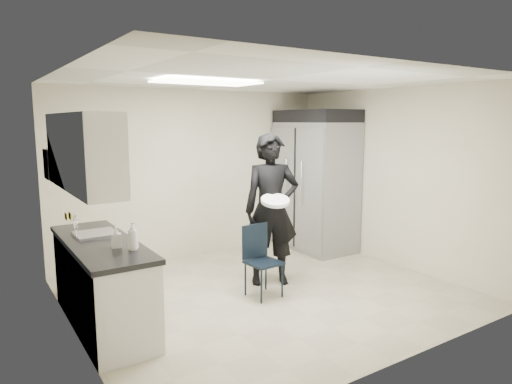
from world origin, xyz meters
TOP-DOWN VIEW (x-y plane):
  - floor at (0.00, 0.00)m, footprint 4.50×4.50m
  - ceiling at (0.00, 0.00)m, footprint 4.50×4.50m
  - back_wall at (0.00, 2.00)m, footprint 4.50×0.00m
  - left_wall at (-2.25, 0.00)m, footprint 0.00×4.00m
  - right_wall at (2.25, 0.00)m, footprint 0.00×4.00m
  - ceiling_panel at (-0.60, 0.40)m, footprint 1.20×0.60m
  - lower_counter at (-1.95, 0.20)m, footprint 0.60×1.90m
  - countertop at (-1.95, 0.20)m, footprint 0.64×1.95m
  - sink at (-1.93, 0.45)m, footprint 0.42×0.40m
  - faucet at (-2.13, 0.45)m, footprint 0.02×0.02m
  - upper_cabinets at (-2.08, 0.20)m, footprint 0.35×1.80m
  - towel_dispenser at (-2.14, 1.35)m, footprint 0.22×0.30m
  - notice_sticker_left at (-2.24, 0.10)m, footprint 0.00×0.12m
  - notice_sticker_right at (-2.24, 0.30)m, footprint 0.00×0.12m
  - commercial_fridge at (1.83, 1.27)m, footprint 0.80×1.35m
  - fridge_compressor at (1.83, 1.27)m, footprint 0.80×1.35m
  - folding_chair at (-0.10, -0.06)m, footprint 0.40×0.40m
  - man_tuxedo at (0.25, 0.29)m, footprint 0.85×0.73m
  - bucket_lid at (0.15, 0.06)m, footprint 0.47×0.47m
  - soap_bottle_a at (-1.77, -0.31)m, footprint 0.13×0.13m
  - soap_bottle_b at (-1.88, -0.14)m, footprint 0.11×0.11m

SIDE VIEW (x-z plane):
  - floor at x=0.00m, z-range 0.00..0.00m
  - folding_chair at x=-0.10m, z-range 0.00..0.85m
  - lower_counter at x=-1.95m, z-range 0.00..0.86m
  - sink at x=-1.93m, z-range 0.80..0.94m
  - countertop at x=-1.95m, z-range 0.86..0.91m
  - man_tuxedo at x=0.25m, z-range 0.00..1.97m
  - soap_bottle_b at x=-1.88m, z-range 0.91..1.12m
  - faucet at x=-2.13m, z-range 0.90..1.14m
  - soap_bottle_a at x=-1.77m, z-range 0.91..1.18m
  - commercial_fridge at x=1.83m, z-range 0.00..2.10m
  - bucket_lid at x=0.15m, z-range 1.13..1.17m
  - notice_sticker_right at x=-2.24m, z-range 1.15..1.21m
  - notice_sticker_left at x=-2.24m, z-range 1.19..1.25m
  - back_wall at x=0.00m, z-range -0.95..3.55m
  - left_wall at x=-2.25m, z-range -0.70..3.30m
  - right_wall at x=2.25m, z-range -0.70..3.30m
  - towel_dispenser at x=-2.14m, z-range 1.45..1.80m
  - upper_cabinets at x=-2.08m, z-range 1.45..2.20m
  - fridge_compressor at x=1.83m, z-range 2.10..2.30m
  - ceiling_panel at x=-0.60m, z-range 2.56..2.58m
  - ceiling at x=0.00m, z-range 2.60..2.60m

